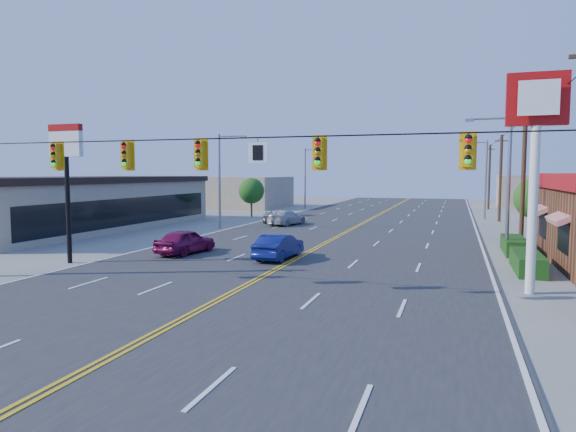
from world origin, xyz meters
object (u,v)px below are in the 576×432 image
(signal_span, at_px, (225,168))
(car_silver, at_px, (281,217))
(kfc_pylon, at_px, (536,138))
(car_blue, at_px, (279,247))
(car_magenta, at_px, (185,242))
(pizza_hut_sign, at_px, (66,164))
(car_white, at_px, (286,218))

(signal_span, relative_size, car_silver, 5.59)
(signal_span, bearing_deg, kfc_pylon, 19.78)
(car_blue, xyz_separation_m, car_silver, (-6.62, 19.51, -0.08))
(kfc_pylon, bearing_deg, signal_span, -160.22)
(signal_span, distance_m, kfc_pylon, 11.87)
(car_magenta, bearing_deg, kfc_pylon, 173.73)
(kfc_pylon, height_order, car_magenta, kfc_pylon)
(car_silver, bearing_deg, car_blue, 113.97)
(signal_span, bearing_deg, car_silver, 104.89)
(kfc_pylon, distance_m, pizza_hut_sign, 22.02)
(signal_span, height_order, car_blue, signal_span)
(pizza_hut_sign, height_order, car_silver, pizza_hut_sign)
(car_magenta, bearing_deg, car_silver, -79.68)
(car_magenta, bearing_deg, car_blue, -172.95)
(signal_span, relative_size, car_magenta, 5.81)
(pizza_hut_sign, relative_size, car_silver, 1.58)
(pizza_hut_sign, relative_size, car_magenta, 1.64)
(pizza_hut_sign, distance_m, car_white, 22.87)
(signal_span, distance_m, car_silver, 29.13)
(car_blue, bearing_deg, kfc_pylon, 163.31)
(kfc_pylon, distance_m, car_magenta, 18.95)
(car_silver, bearing_deg, pizza_hut_sign, 86.92)
(car_white, relative_size, car_silver, 1.05)
(pizza_hut_sign, height_order, car_magenta, pizza_hut_sign)
(kfc_pylon, xyz_separation_m, car_silver, (-18.52, 23.84, -5.44))
(kfc_pylon, xyz_separation_m, car_white, (-17.30, 21.92, -5.38))
(kfc_pylon, relative_size, car_white, 1.87)
(kfc_pylon, height_order, car_silver, kfc_pylon)
(signal_span, relative_size, car_blue, 5.89)
(car_magenta, xyz_separation_m, car_white, (0.35, 17.51, -0.05))
(signal_span, height_order, pizza_hut_sign, signal_span)
(car_magenta, bearing_deg, car_white, -83.41)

